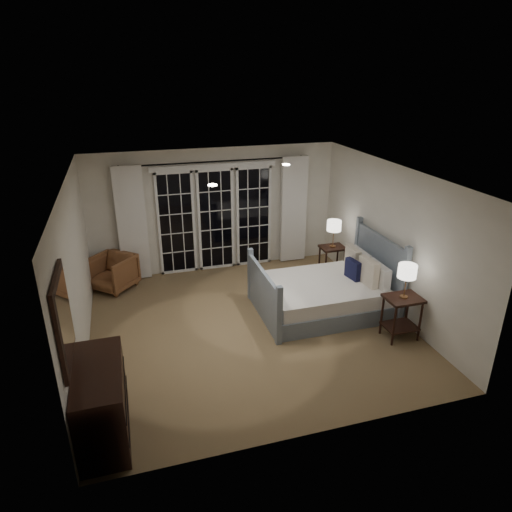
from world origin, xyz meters
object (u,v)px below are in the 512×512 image
object	(u,v)px
nightstand_left	(402,311)
lamp_left	(407,272)
dresser	(102,402)
lamp_right	(334,226)
bed	(325,293)
nightstand_right	(332,257)
armchair	(113,272)

from	to	relation	value
nightstand_left	lamp_left	world-z (taller)	lamp_left
dresser	lamp_right	bearing A→B (deg)	36.48
nightstand_left	lamp_left	bearing A→B (deg)	-90.00
bed	dresser	bearing A→B (deg)	-151.76
bed	dresser	size ratio (longest dim) A/B	1.73
nightstand_left	lamp_left	xyz separation A→B (m)	(0.00, -0.00, 0.66)
nightstand_left	bed	bearing A→B (deg)	123.27
nightstand_right	lamp_right	size ratio (longest dim) A/B	1.14
armchair	bed	bearing A→B (deg)	13.93
lamp_left	dresser	distance (m)	4.52
lamp_left	lamp_right	xyz separation A→B (m)	(-0.03, 2.41, -0.07)
dresser	nightstand_right	bearing A→B (deg)	36.48
nightstand_right	armchair	size ratio (longest dim) A/B	0.84
nightstand_left	lamp_right	size ratio (longest dim) A/B	1.28
bed	nightstand_right	world-z (taller)	bed
bed	lamp_left	distance (m)	1.59
armchair	nightstand_right	bearing A→B (deg)	33.84
bed	nightstand_left	distance (m)	1.37
nightstand_right	lamp_left	size ratio (longest dim) A/B	1.16
armchair	dresser	bearing A→B (deg)	-49.61
lamp_right	dresser	xyz separation A→B (m)	(-4.37, -3.23, -0.61)
bed	armchair	distance (m)	4.00
nightstand_left	nightstand_right	bearing A→B (deg)	90.71
armchair	dresser	distance (m)	3.86
lamp_left	armchair	xyz separation A→B (m)	(-4.27, 3.04, -0.79)
bed	lamp_right	distance (m)	1.63
lamp_right	nightstand_right	bearing A→B (deg)	36.87
bed	dresser	distance (m)	4.14
bed	lamp_right	xyz separation A→B (m)	(0.72, 1.27, 0.73)
nightstand_left	lamp_left	distance (m)	0.66
lamp_right	armchair	bearing A→B (deg)	171.52
bed	nightstand_right	distance (m)	1.46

